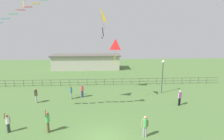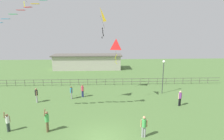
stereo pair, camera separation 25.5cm
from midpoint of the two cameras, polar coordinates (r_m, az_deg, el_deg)
lamppost at (r=23.40m, az=15.68°, el=0.21°), size 0.36×0.36×4.33m
person_0 at (r=21.75m, az=-23.52°, el=-7.26°), size 0.31×0.46×1.67m
person_1 at (r=21.99m, az=-9.86°, el=-6.34°), size 0.40×0.32×1.58m
person_2 at (r=16.72m, az=-30.83°, el=-14.12°), size 0.35×0.43×1.75m
person_3 at (r=14.10m, az=10.01°, el=-16.97°), size 0.51×0.32×1.70m
person_4 at (r=20.58m, az=20.55°, el=-8.07°), size 0.47×0.31×1.69m
person_5 at (r=15.36m, az=-20.42°, el=-14.85°), size 0.32×0.52×2.04m
person_6 at (r=21.68m, az=-13.33°, el=-6.85°), size 0.28×0.45×1.52m
kite_1 at (r=18.20m, az=-4.22°, el=16.99°), size 0.81×1.09×2.97m
kite_2 at (r=23.52m, az=0.85°, el=8.00°), size 1.14×0.73×3.35m
waterfront_railing at (r=26.66m, az=-4.19°, el=-3.56°), size 36.05×0.06×0.95m
pavilion_building at (r=38.33m, az=-8.46°, el=2.62°), size 14.49×4.42×3.13m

